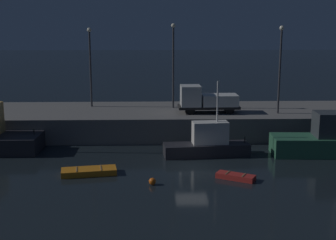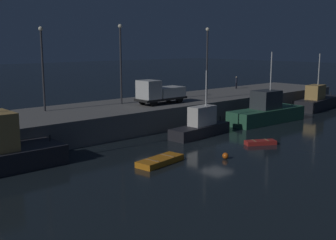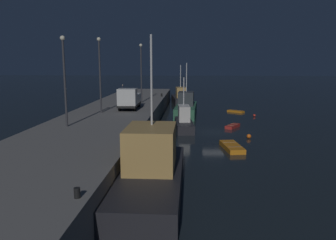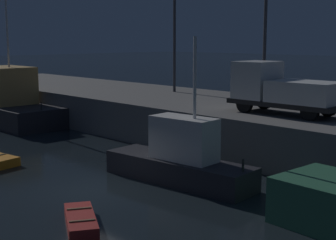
{
  "view_description": "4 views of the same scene",
  "coord_description": "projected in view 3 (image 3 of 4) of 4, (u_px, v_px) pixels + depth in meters",
  "views": [
    {
      "loc": [
        -2.77,
        -34.04,
        10.96
      ],
      "look_at": [
        -1.65,
        6.48,
        2.46
      ],
      "focal_mm": 49.61,
      "sensor_mm": 36.0,
      "label": 1
    },
    {
      "loc": [
        -27.61,
        -24.43,
        8.91
      ],
      "look_at": [
        -2.25,
        4.02,
        1.96
      ],
      "focal_mm": 45.14,
      "sensor_mm": 36.0,
      "label": 2
    },
    {
      "loc": [
        -39.14,
        2.81,
        8.26
      ],
      "look_at": [
        -4.37,
        5.12,
        2.17
      ],
      "focal_mm": 36.01,
      "sensor_mm": 36.0,
      "label": 3
    },
    {
      "loc": [
        16.45,
        -11.48,
        6.22
      ],
      "look_at": [
        -1.61,
        5.89,
        2.11
      ],
      "focal_mm": 53.15,
      "sensor_mm": 36.0,
      "label": 4
    }
  ],
  "objects": [
    {
      "name": "lamp_post_central",
      "position": [
        141.0,
        69.0,
        48.06
      ],
      "size": [
        0.44,
        0.44,
        8.35
      ],
      "color": "#38383D",
      "rests_on": "pier_quay"
    },
    {
      "name": "ground_plane",
      "position": [
        214.0,
        132.0,
        39.71
      ],
      "size": [
        320.0,
        320.0,
        0.0
      ],
      "primitive_type": "plane",
      "color": "black"
    },
    {
      "name": "bollard_west",
      "position": [
        162.0,
        95.0,
        56.93
      ],
      "size": [
        0.28,
        0.28,
        0.54
      ],
      "primitive_type": "cylinder",
      "color": "black",
      "rests_on": "pier_quay"
    },
    {
      "name": "lamp_post_east",
      "position": [
        100.0,
        70.0,
        38.38
      ],
      "size": [
        0.44,
        0.44,
        8.56
      ],
      "color": "#38383D",
      "rests_on": "pier_quay"
    },
    {
      "name": "fishing_boat_blue",
      "position": [
        186.0,
        108.0,
        51.75
      ],
      "size": [
        10.47,
        3.45,
        7.98
      ],
      "color": "#2D6647",
      "rests_on": "ground"
    },
    {
      "name": "utility_truck",
      "position": [
        129.0,
        99.0,
        41.85
      ],
      "size": [
        5.97,
        2.33,
        2.67
      ],
      "color": "black",
      "rests_on": "pier_quay"
    },
    {
      "name": "rowboat_white_mid",
      "position": [
        232.0,
        147.0,
        32.02
      ],
      "size": [
        4.19,
        2.1,
        0.48
      ],
      "color": "orange",
      "rests_on": "ground"
    },
    {
      "name": "mooring_buoy_near",
      "position": [
        249.0,
        136.0,
        36.47
      ],
      "size": [
        0.5,
        0.5,
        0.5
      ],
      "primitive_type": "sphere",
      "color": "orange",
      "rests_on": "ground"
    },
    {
      "name": "fishing_trawler_red",
      "position": [
        150.0,
        170.0,
        21.39
      ],
      "size": [
        12.25,
        4.02,
        9.92
      ],
      "color": "#232328",
      "rests_on": "ground"
    },
    {
      "name": "dinghy_red_small",
      "position": [
        233.0,
        126.0,
        42.4
      ],
      "size": [
        2.86,
        2.16,
        0.42
      ],
      "color": "#B22823",
      "rests_on": "ground"
    },
    {
      "name": "fishing_boat_white",
      "position": [
        180.0,
        99.0,
        65.39
      ],
      "size": [
        10.12,
        3.95,
        7.55
      ],
      "color": "#232328",
      "rests_on": "ground"
    },
    {
      "name": "dockworker",
      "position": [
        123.0,
        89.0,
        60.67
      ],
      "size": [
        0.44,
        0.44,
        1.77
      ],
      "color": "black",
      "rests_on": "pier_quay"
    },
    {
      "name": "bollard_central",
      "position": [
        77.0,
        193.0,
        14.68
      ],
      "size": [
        0.28,
        0.28,
        0.47
      ],
      "primitive_type": "cylinder",
      "color": "black",
      "rests_on": "pier_quay"
    },
    {
      "name": "mooring_buoy_mid",
      "position": [
        254.0,
        115.0,
        50.9
      ],
      "size": [
        0.39,
        0.39,
        0.39
      ],
      "primitive_type": "sphere",
      "color": "red",
      "rests_on": "ground"
    },
    {
      "name": "dinghy_orange_near",
      "position": [
        236.0,
        111.0,
        55.36
      ],
      "size": [
        2.5,
        2.8,
        0.32
      ],
      "color": "orange",
      "rests_on": "ground"
    },
    {
      "name": "lamp_post_west",
      "position": [
        64.0,
        74.0,
        30.11
      ],
      "size": [
        0.44,
        0.44,
        8.13
      ],
      "color": "#38383D",
      "rests_on": "pier_quay"
    },
    {
      "name": "pier_quay",
      "position": [
        112.0,
        121.0,
        40.29
      ],
      "size": [
        67.07,
        9.88,
        2.36
      ],
      "color": "slate",
      "rests_on": "ground"
    },
    {
      "name": "fishing_boat_orange",
      "position": [
        184.0,
        121.0,
        41.34
      ],
      "size": [
        7.32,
        2.63,
        6.32
      ],
      "color": "#232328",
      "rests_on": "ground"
    }
  ]
}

